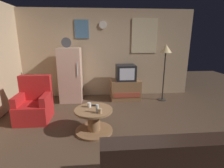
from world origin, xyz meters
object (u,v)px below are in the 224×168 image
Objects in this scene: armchair at (34,105)px; coffee_table at (94,120)px; standing_lamp at (166,53)px; mug_ceramic_white at (89,105)px; fridge at (71,75)px; tv_stand at (125,90)px; wine_glass at (97,109)px; remote_control at (92,106)px; crt_tv at (126,73)px; mug_ceramic_tan at (100,111)px.

coffee_table is at bearing -26.28° from armchair.
mug_ceramic_white is (-2.04, -1.52, -0.84)m from standing_lamp.
fridge is 2.11× the size of tv_stand.
fridge is 19.67× the size of mug_ceramic_white.
wine_glass is (0.74, -1.98, -0.21)m from fridge.
standing_lamp reaches higher than armchair.
fridge is 1.84× the size of armchair.
mug_ceramic_white is 0.08m from remote_control.
standing_lamp is at bearing 36.65° from mug_ceramic_white.
coffee_table is at bearing -116.53° from tv_stand.
crt_tv is at bearing 59.98° from mug_ceramic_white.
wine_glass is at bearing -30.11° from armchair.
mug_ceramic_white is 1.00× the size of mug_ceramic_tan.
wine_glass is at bearing -65.09° from coffee_table.
crt_tv is 1.90m from remote_control.
tv_stand is 9.33× the size of mug_ceramic_tan.
tv_stand is at bearing 68.65° from mug_ceramic_tan.
crt_tv is (-0.00, -0.00, 0.51)m from tv_stand.
crt_tv is 0.56× the size of armchair.
standing_lamp is (2.62, -0.20, 0.60)m from fridge.
coffee_table is 1.46m from armchair.
wine_glass is 1.67× the size of mug_ceramic_tan.
remote_control is (-0.91, -1.64, -0.32)m from crt_tv.
tv_stand is 0.88× the size of armchair.
mug_ceramic_tan is at bearing -58.99° from coffee_table.
fridge is at bearing 61.31° from armchair.
coffee_table is at bearing -116.44° from crt_tv.
remote_control is (-1.98, -1.47, -0.88)m from standing_lamp.
mug_ceramic_tan is at bearing -135.30° from standing_lamp.
mug_ceramic_white is at bearing -71.31° from fridge.
armchair is at bearing -163.31° from standing_lamp.
wine_glass is 1.00× the size of remote_control.
tv_stand is 0.53× the size of standing_lamp.
mug_ceramic_tan is (-1.84, -1.82, -0.84)m from standing_lamp.
tv_stand is 5.60× the size of remote_control.
fridge is 11.80× the size of wine_glass.
crt_tv is at bearing -1.11° from fridge.
remote_control is at bearing -20.90° from armchair.
crt_tv reaches higher than coffee_table.
tv_stand is at bearing 12.56° from crt_tv.
standing_lamp is at bearing -8.90° from crt_tv.
coffee_table is 0.31m from mug_ceramic_white.
armchair is (-1.29, 0.49, -0.14)m from remote_control.
standing_lamp is 3.56m from armchair.
fridge reaches higher than armchair.
fridge is 1.83m from mug_ceramic_white.
tv_stand is at bearing 63.47° from coffee_table.
crt_tv reaches higher than armchair.
fridge is 1.56m from crt_tv.
remote_control is 1.38m from armchair.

